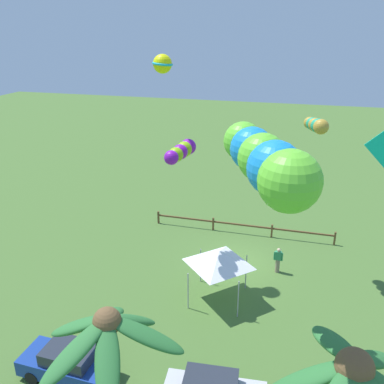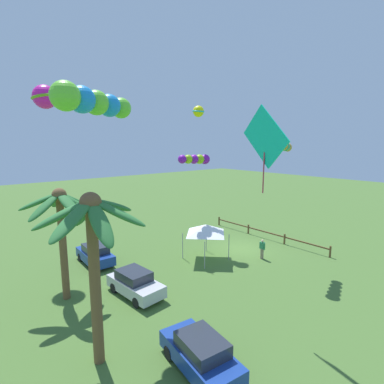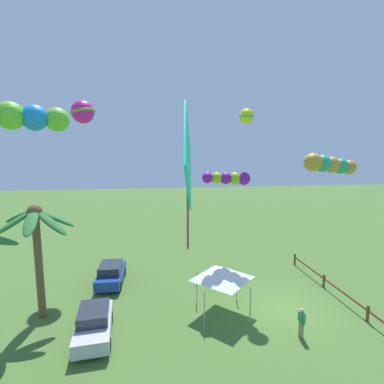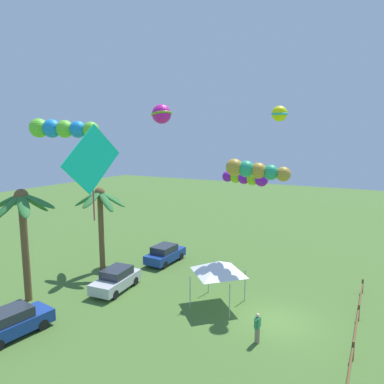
% 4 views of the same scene
% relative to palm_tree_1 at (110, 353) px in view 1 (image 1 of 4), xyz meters
% --- Properties ---
extents(ground_plane, '(120.00, 120.00, 0.00)m').
position_rel_palm_tree_1_xyz_m(ground_plane, '(-1.23, -14.33, -5.15)').
color(ground_plane, '#476B2D').
extents(palm_tree_1, '(4.30, 4.17, 6.66)m').
position_rel_palm_tree_1_xyz_m(palm_tree_1, '(0.00, 0.00, 0.00)').
color(palm_tree_1, brown).
rests_on(palm_tree_1, ground).
extents(rail_fence, '(12.66, 0.12, 0.95)m').
position_rel_palm_tree_1_xyz_m(rail_fence, '(-1.00, -18.32, -4.54)').
color(rail_fence, brown).
rests_on(rail_fence, ground).
extents(parked_car_1, '(3.96, 1.85, 1.51)m').
position_rel_palm_tree_1_xyz_m(parked_car_1, '(3.87, -3.35, -4.40)').
color(parked_car_1, navy).
rests_on(parked_car_1, ground).
extents(spectator_0, '(0.55, 0.26, 1.59)m').
position_rel_palm_tree_1_xyz_m(spectator_0, '(-3.85, -13.89, -4.34)').
color(spectator_0, gray).
rests_on(spectator_0, ground).
extents(festival_tent, '(2.86, 2.86, 2.85)m').
position_rel_palm_tree_1_xyz_m(festival_tent, '(-0.96, -10.40, -2.68)').
color(festival_tent, '#9E9EA3').
rests_on(festival_tent, ground).
extents(kite_tube_0, '(2.51, 4.29, 1.25)m').
position_rel_palm_tree_1_xyz_m(kite_tube_0, '(-3.91, -0.60, 5.82)').
color(kite_tube_0, '#69D631').
extents(kite_tube_3, '(0.94, 3.13, 0.85)m').
position_rel_palm_tree_1_xyz_m(kite_tube_3, '(1.29, -11.28, 2.68)').
color(kite_tube_3, purple).
extents(kite_tube_4, '(1.25, 2.78, 0.97)m').
position_rel_palm_tree_1_xyz_m(kite_tube_4, '(-5.17, -13.98, 3.84)').
color(kite_tube_4, gold).
extents(kite_ball_5, '(1.29, 1.28, 0.99)m').
position_rel_palm_tree_1_xyz_m(kite_ball_5, '(2.75, -12.89, 6.78)').
color(kite_ball_5, '#EDEF0D').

